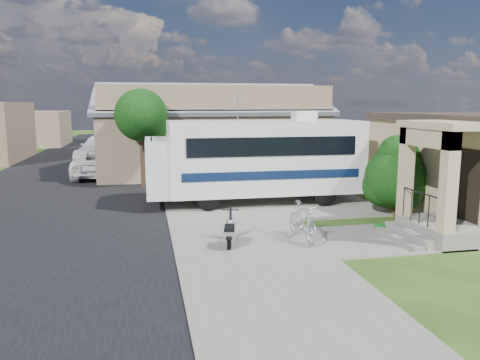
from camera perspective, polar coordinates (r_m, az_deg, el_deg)
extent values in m
plane|color=#223F11|center=(14.05, 4.05, -6.79)|extent=(120.00, 120.00, 0.00)
cube|color=black|center=(23.65, -20.68, -0.76)|extent=(9.00, 80.00, 0.02)
cube|color=slate|center=(23.47, -4.84, -0.20)|extent=(4.00, 80.00, 0.06)
cube|color=slate|center=(18.65, 4.81, -2.70)|extent=(7.00, 6.00, 0.05)
cube|color=slate|center=(14.25, 16.95, -6.85)|extent=(4.00, 3.00, 0.05)
cube|color=black|center=(18.29, 18.57, 1.94)|extent=(0.04, 1.10, 1.20)
cube|color=black|center=(15.02, 26.13, -0.62)|extent=(0.04, 0.95, 2.10)
cube|color=slate|center=(14.83, 23.37, -5.69)|extent=(1.60, 2.40, 0.50)
cube|color=slate|center=(14.31, 20.03, -6.38)|extent=(0.40, 2.16, 0.32)
cube|color=slate|center=(14.16, 18.79, -6.82)|extent=(0.35, 2.16, 0.16)
cube|color=tan|center=(15.02, 19.58, 0.96)|extent=(0.35, 0.35, 2.70)
cube|color=tan|center=(13.33, 24.09, -0.32)|extent=(0.35, 0.35, 2.70)
cube|color=tan|center=(14.05, 21.97, 4.79)|extent=(0.35, 2.40, 0.50)
cube|color=tan|center=(14.50, 24.80, 6.12)|extent=(2.10, 2.70, 0.20)
cylinder|color=black|center=(14.17, 21.17, -1.45)|extent=(0.04, 1.70, 0.04)
cube|color=#846952|center=(27.33, -3.78, 4.89)|extent=(12.00, 8.00, 3.60)
cube|color=#5A5C66|center=(25.27, -3.22, 9.87)|extent=(12.50, 4.40, 1.78)
cube|color=#5A5C66|center=(29.23, -4.36, 9.77)|extent=(12.50, 4.40, 1.78)
cube|color=#5A5C66|center=(27.27, -3.85, 11.29)|extent=(12.50, 0.50, 0.22)
cube|color=#846952|center=(23.39, -2.54, 9.92)|extent=(11.76, 0.20, 1.30)
cube|color=#846952|center=(48.41, -25.15, 5.70)|extent=(8.00, 7.00, 3.20)
cylinder|color=black|center=(22.13, -11.82, 3.09)|extent=(0.20, 0.20, 3.15)
sphere|color=black|center=(22.01, -11.98, 7.75)|extent=(2.40, 2.40, 2.40)
sphere|color=black|center=(22.23, -10.90, 6.64)|extent=(1.68, 1.68, 1.68)
cylinder|color=black|center=(32.08, -11.76, 5.08)|extent=(0.20, 0.20, 3.29)
sphere|color=black|center=(32.01, -11.87, 8.44)|extent=(2.40, 2.40, 2.40)
sphere|color=black|center=(32.22, -11.12, 7.63)|extent=(1.68, 1.68, 1.68)
cylinder|color=black|center=(41.07, -11.72, 5.77)|extent=(0.20, 0.20, 3.01)
sphere|color=black|center=(41.01, -11.80, 8.17)|extent=(2.40, 2.40, 2.40)
sphere|color=black|center=(41.22, -11.22, 7.59)|extent=(1.68, 1.68, 1.68)
cube|color=silver|center=(18.32, 2.99, 2.91)|extent=(7.44, 2.70, 2.76)
cube|color=silver|center=(17.81, -10.05, 1.57)|extent=(0.86, 2.53, 2.12)
cube|color=black|center=(17.74, -10.72, 3.42)|extent=(0.08, 2.26, 0.96)
cube|color=black|center=(16.98, 4.12, 4.08)|extent=(6.32, 0.07, 0.69)
cube|color=black|center=(19.57, 2.05, 4.79)|extent=(6.32, 0.07, 0.69)
cube|color=#0B1838|center=(17.11, 4.07, 0.58)|extent=(6.69, 0.06, 0.32)
cube|color=#0B1838|center=(19.68, 2.03, 1.74)|extent=(6.69, 0.06, 0.32)
cube|color=silver|center=(18.66, 7.83, 7.79)|extent=(0.85, 0.75, 0.37)
cylinder|color=#AAA9B1|center=(17.98, -0.28, 8.91)|extent=(0.04, 0.04, 1.06)
cylinder|color=black|center=(16.96, -3.90, -2.33)|extent=(0.85, 0.30, 0.85)
cylinder|color=black|center=(19.24, -4.78, -0.95)|extent=(0.85, 0.30, 0.85)
cylinder|color=black|center=(18.06, 10.29, -1.75)|extent=(0.85, 0.30, 0.85)
cylinder|color=black|center=(20.21, 7.88, -0.51)|extent=(0.85, 0.30, 0.85)
cylinder|color=black|center=(17.20, 18.25, -2.82)|extent=(0.17, 0.17, 0.84)
sphere|color=black|center=(17.03, 18.41, 0.28)|extent=(2.09, 2.09, 2.09)
sphere|color=black|center=(17.46, 19.16, 1.84)|extent=(1.68, 1.68, 1.68)
sphere|color=black|center=(17.11, 17.09, -0.68)|extent=(1.47, 1.47, 1.47)
sphere|color=black|center=(16.94, 19.47, -1.26)|extent=(1.26, 1.26, 1.26)
sphere|color=black|center=(16.93, 18.55, 3.09)|extent=(1.26, 1.26, 1.26)
cylinder|color=black|center=(12.51, -1.32, -7.60)|extent=(0.19, 0.40, 0.39)
cylinder|color=black|center=(13.44, -1.15, -6.40)|extent=(0.19, 0.40, 0.39)
cube|color=#AAA9B1|center=(12.91, -1.24, -6.81)|extent=(0.36, 0.53, 0.07)
cube|color=#AAA9B1|center=(12.54, -1.31, -6.71)|extent=(0.40, 0.54, 0.26)
cube|color=black|center=(12.54, -1.30, -5.88)|extent=(0.37, 0.57, 0.11)
cube|color=black|center=(12.33, -1.35, -7.07)|extent=(0.19, 0.21, 0.09)
cylinder|color=black|center=(13.29, -1.17, -5.00)|extent=(0.13, 0.31, 0.74)
sphere|color=#AAA9B1|center=(13.36, -1.16, -5.20)|extent=(0.25, 0.25, 0.25)
sphere|color=black|center=(13.43, -1.15, -5.12)|extent=(0.11, 0.11, 0.11)
cylinder|color=black|center=(13.14, -1.18, -3.66)|extent=(0.48, 0.14, 0.03)
cube|color=black|center=(13.41, -1.15, -5.96)|extent=(0.17, 0.27, 0.05)
imported|color=#AAA9B1|center=(13.37, 7.62, -5.27)|extent=(0.68, 1.85, 1.09)
imported|color=white|center=(26.27, -16.52, 2.03)|extent=(2.78, 5.48, 1.48)
imported|color=white|center=(33.00, -16.43, 3.70)|extent=(3.55, 6.48, 1.78)
cylinder|color=#156920|center=(15.15, 16.72, -5.65)|extent=(0.38, 0.38, 0.17)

